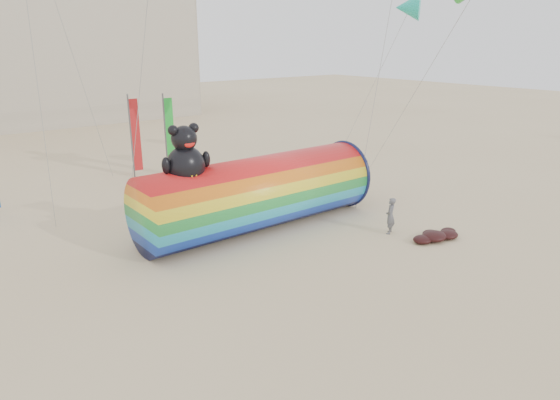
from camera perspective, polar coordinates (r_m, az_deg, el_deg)
ground at (r=18.88m, az=1.64°, el=-8.34°), size 160.00×160.00×0.00m
windsock_assembly at (r=22.78m, az=-2.50°, el=1.02°), size 11.41×3.48×5.26m
kite_handler at (r=22.84m, az=12.50°, el=-1.77°), size 0.72×0.65×1.66m
fabric_bundle at (r=22.89m, az=17.43°, el=-3.90°), size 2.62×1.35×0.41m
festival_banners at (r=30.69m, az=-19.30°, el=6.16°), size 11.19×2.92×5.20m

